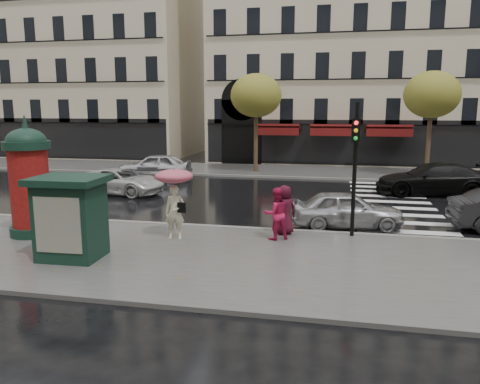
% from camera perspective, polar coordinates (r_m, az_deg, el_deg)
% --- Properties ---
extents(ground, '(160.00, 160.00, 0.00)m').
position_cam_1_polar(ground, '(14.33, -2.52, -7.73)').
color(ground, black).
rests_on(ground, ground).
extents(near_sidewalk, '(90.00, 7.00, 0.12)m').
position_cam_1_polar(near_sidewalk, '(13.85, -3.04, -8.12)').
color(near_sidewalk, '#474744').
rests_on(near_sidewalk, ground).
extents(far_sidewalk, '(90.00, 6.00, 0.12)m').
position_cam_1_polar(far_sidewalk, '(32.67, 5.68, 2.56)').
color(far_sidewalk, '#474744').
rests_on(far_sidewalk, ground).
extents(near_kerb, '(90.00, 0.25, 0.14)m').
position_cam_1_polar(near_kerb, '(17.11, -0.06, -4.47)').
color(near_kerb, slate).
rests_on(near_kerb, ground).
extents(far_kerb, '(90.00, 0.25, 0.14)m').
position_cam_1_polar(far_kerb, '(29.72, 5.06, 1.82)').
color(far_kerb, slate).
rests_on(far_kerb, ground).
extents(zebra_crossing, '(3.60, 11.75, 0.01)m').
position_cam_1_polar(zebra_crossing, '(23.37, 17.94, -1.13)').
color(zebra_crossing, silver).
rests_on(zebra_crossing, ground).
extents(bldg_far_corner, '(26.00, 14.00, 22.90)m').
position_cam_1_polar(bldg_far_corner, '(43.82, 15.87, 18.95)').
color(bldg_far_corner, '#B7A88C').
rests_on(bldg_far_corner, ground).
extents(bldg_far_left, '(24.00, 14.00, 22.90)m').
position_cam_1_polar(bldg_far_left, '(50.57, -19.48, 17.55)').
color(bldg_far_left, '#B7A88C').
rests_on(bldg_far_left, ground).
extents(tree_far_left, '(3.40, 3.40, 6.64)m').
position_cam_1_polar(tree_far_left, '(31.67, 1.97, 11.63)').
color(tree_far_left, '#38281C').
rests_on(tree_far_left, ground).
extents(tree_far_right, '(3.40, 3.40, 6.64)m').
position_cam_1_polar(tree_far_right, '(31.71, 22.34, 10.87)').
color(tree_far_right, '#38281C').
rests_on(tree_far_right, ground).
extents(woman_umbrella, '(1.25, 1.25, 2.40)m').
position_cam_1_polar(woman_umbrella, '(15.47, -7.99, 0.03)').
color(woman_umbrella, beige).
rests_on(woman_umbrella, near_sidewalk).
extents(woman_red, '(1.06, 0.99, 1.74)m').
position_cam_1_polar(woman_red, '(15.41, 4.39, -2.64)').
color(woman_red, '#B91645').
rests_on(woman_red, near_sidewalk).
extents(man_burgundy, '(0.99, 0.87, 1.70)m').
position_cam_1_polar(man_burgundy, '(16.07, 5.47, -2.18)').
color(man_burgundy, '#410D1D').
rests_on(man_burgundy, near_sidewalk).
extents(morris_column, '(1.53, 1.53, 4.10)m').
position_cam_1_polar(morris_column, '(17.27, -24.32, 1.57)').
color(morris_column, black).
rests_on(morris_column, near_sidewalk).
extents(traffic_light, '(0.29, 0.42, 4.47)m').
position_cam_1_polar(traffic_light, '(15.86, 13.85, 4.20)').
color(traffic_light, black).
rests_on(traffic_light, near_sidewalk).
extents(newsstand, '(2.03, 1.73, 2.38)m').
position_cam_1_polar(newsstand, '(14.25, -19.94, -2.84)').
color(newsstand, black).
rests_on(newsstand, near_sidewalk).
extents(car_silver, '(4.25, 2.14, 1.39)m').
position_cam_1_polar(car_silver, '(17.80, 12.89, -2.08)').
color(car_silver, '#B2B2B7').
rests_on(car_silver, ground).
extents(car_white, '(5.02, 2.81, 1.33)m').
position_cam_1_polar(car_white, '(24.96, -14.51, 1.28)').
color(car_white, silver).
rests_on(car_white, ground).
extents(car_black, '(5.81, 2.84, 1.63)m').
position_cam_1_polar(car_black, '(25.84, 22.42, 1.47)').
color(car_black, black).
rests_on(car_black, ground).
extents(car_far_silver, '(4.81, 2.40, 1.57)m').
position_cam_1_polar(car_far_silver, '(30.06, -10.35, 3.17)').
color(car_far_silver, silver).
rests_on(car_far_silver, ground).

